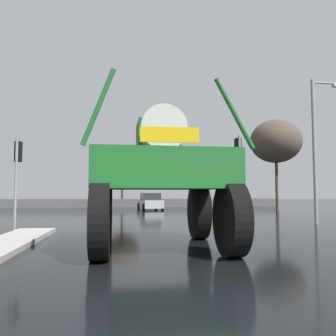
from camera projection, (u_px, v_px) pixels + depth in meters
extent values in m
plane|color=black|center=(137.00, 217.00, 22.37)|extent=(120.00, 120.00, 0.00)
cylinder|color=black|center=(105.00, 212.00, 11.44)|extent=(0.47, 1.85, 1.84)
cylinder|color=black|center=(199.00, 211.00, 11.90)|extent=(0.47, 1.85, 1.84)
cylinder|color=black|center=(100.00, 220.00, 8.06)|extent=(0.47, 1.85, 1.84)
cylinder|color=black|center=(231.00, 219.00, 8.51)|extent=(0.47, 1.85, 1.84)
cube|color=#1E6B28|center=(159.00, 172.00, 10.06)|extent=(3.72, 4.19, 0.99)
cube|color=#1A5B22|center=(157.00, 140.00, 10.56)|extent=(1.24, 1.46, 1.03)
cylinder|color=silver|center=(162.00, 131.00, 9.55)|extent=(1.23, 1.26, 1.21)
cylinder|color=#1E6B28|center=(98.00, 107.00, 8.09)|extent=(0.80, 0.13, 1.85)
cylinder|color=#1E6B28|center=(234.00, 114.00, 8.56)|extent=(1.02, 0.14, 1.76)
cube|color=yellow|center=(170.00, 135.00, 8.05)|extent=(1.38, 0.06, 0.36)
cube|color=#B7B7BF|center=(150.00, 204.00, 32.09)|extent=(2.17, 4.27, 0.70)
cube|color=#23282D|center=(150.00, 197.00, 31.99)|extent=(1.79, 2.27, 0.64)
cylinder|color=black|center=(139.00, 206.00, 33.17)|extent=(0.25, 0.62, 0.60)
cylinder|color=black|center=(156.00, 206.00, 33.59)|extent=(0.25, 0.62, 0.60)
cylinder|color=black|center=(144.00, 207.00, 30.56)|extent=(0.25, 0.62, 0.60)
cylinder|color=black|center=(162.00, 207.00, 30.97)|extent=(0.25, 0.62, 0.60)
cylinder|color=gray|center=(16.00, 185.00, 14.10)|extent=(0.11, 0.11, 3.77)
cube|color=black|center=(18.00, 152.00, 14.41)|extent=(0.24, 0.32, 0.84)
sphere|color=red|center=(20.00, 146.00, 14.61)|extent=(0.17, 0.17, 0.17)
sphere|color=#3C2403|center=(20.00, 152.00, 14.59)|extent=(0.17, 0.17, 0.17)
sphere|color=black|center=(19.00, 159.00, 14.58)|extent=(0.17, 0.17, 0.17)
cylinder|color=gray|center=(240.00, 181.00, 15.33)|extent=(0.11, 0.11, 4.10)
cube|color=black|center=(238.00, 148.00, 15.65)|extent=(0.24, 0.32, 0.84)
sphere|color=red|center=(236.00, 142.00, 15.85)|extent=(0.17, 0.17, 0.17)
sphere|color=#3C2403|center=(237.00, 148.00, 15.84)|extent=(0.17, 0.17, 0.17)
sphere|color=black|center=(237.00, 154.00, 15.82)|extent=(0.17, 0.17, 0.17)
cylinder|color=gray|center=(314.00, 151.00, 17.47)|extent=(0.18, 0.18, 7.31)
cylinder|color=gray|center=(325.00, 83.00, 17.81)|extent=(1.38, 0.10, 0.10)
cylinder|color=#473828|center=(277.00, 185.00, 28.83)|extent=(0.25, 0.25, 4.36)
ellipsoid|color=brown|center=(276.00, 141.00, 29.09)|extent=(4.25, 4.25, 3.61)
cylinder|color=#473828|center=(122.00, 190.00, 41.83)|extent=(0.29, 0.29, 3.78)
ellipsoid|color=brown|center=(122.00, 162.00, 42.07)|extent=(4.24, 4.24, 3.60)
cube|color=#59595B|center=(131.00, 203.00, 37.27)|extent=(32.52, 0.24, 0.90)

